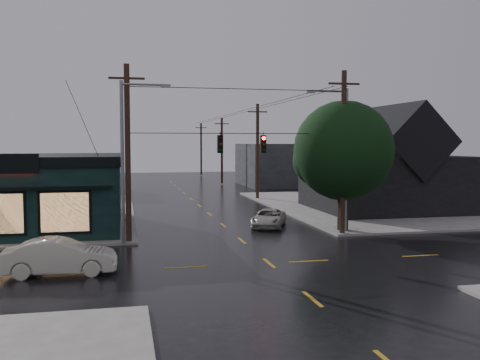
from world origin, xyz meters
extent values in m
plane|color=black|center=(0.00, 0.00, 0.00)|extent=(160.00, 160.00, 0.00)
cube|color=slate|center=(20.00, 20.00, 0.07)|extent=(28.00, 28.00, 0.15)
cube|color=black|center=(15.00, 17.00, 2.40)|extent=(12.00, 11.00, 4.50)
cylinder|color=black|center=(7.00, 7.58, 1.98)|extent=(0.70, 0.70, 3.66)
sphere|color=black|center=(7.00, 7.58, 5.25)|extent=(6.39, 6.39, 6.39)
cylinder|color=black|center=(0.00, 6.50, 6.30)|extent=(13.00, 0.04, 0.04)
cube|color=#40322E|center=(-14.00, 40.00, 2.20)|extent=(12.00, 10.00, 4.40)
cube|color=#222227|center=(16.00, 45.00, 2.80)|extent=(14.00, 12.00, 5.60)
imported|color=beige|center=(-9.51, -0.19, 0.80)|extent=(4.86, 1.76, 1.59)
imported|color=#B6B2A8|center=(2.91, 10.68, 0.60)|extent=(3.54, 4.76, 1.20)
camera|label=1|loc=(-6.74, -24.31, 5.75)|focal=40.00mm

